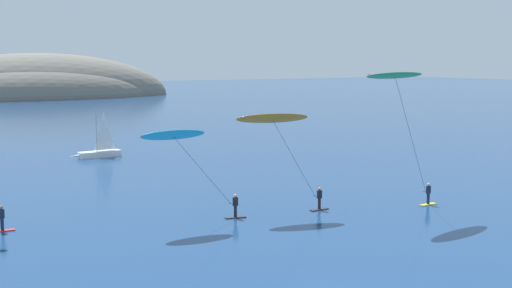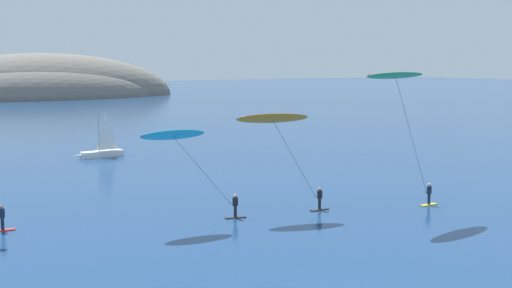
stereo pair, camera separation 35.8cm
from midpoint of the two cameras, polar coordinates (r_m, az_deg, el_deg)
sailboat_near at (r=75.23m, az=-14.09°, el=-0.67°), size 5.94×1.74×5.70m
kitesurfer_green at (r=46.53m, az=12.30°, el=5.08°), size 8.10×2.07×10.25m
kitesurfer_cyan at (r=42.62m, az=-7.04°, el=0.11°), size 7.58×1.40×6.57m
kitesurfer_orange at (r=45.55m, az=1.61°, el=1.66°), size 7.09×2.43×7.36m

